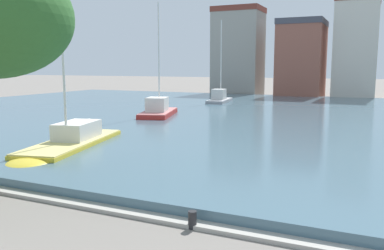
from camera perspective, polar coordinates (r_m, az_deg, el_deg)
name	(u,v)px	position (r m, az deg, el deg)	size (l,w,h in m)	color
harbor_water	(289,118)	(34.30, 13.55, 0.96)	(76.80, 46.57, 0.43)	#476675
quay_edge_coping	(135,214)	(12.58, -8.07, -12.30)	(76.80, 0.50, 0.12)	#ADA89E
sailboat_red	(159,112)	(33.79, -4.63, 1.79)	(3.95, 6.92, 9.55)	red
sailboat_yellow	(68,145)	(21.36, -17.13, -2.72)	(4.14, 9.01, 9.32)	gold
sailboat_grey	(220,100)	(46.28, 4.03, 3.54)	(2.55, 6.51, 9.51)	#939399
mooring_bollard	(192,220)	(11.50, 0.05, -13.22)	(0.24, 0.24, 0.50)	#232326
townhouse_narrow_midrow	(238,52)	(62.80, 6.52, 10.21)	(7.14, 5.70, 13.18)	gray
townhouse_tall_gabled	(301,59)	(59.61, 15.17, 8.93)	(6.09, 7.97, 10.78)	#8E5142
townhouse_corner_house	(356,49)	(58.86, 22.06, 9.96)	(5.51, 5.47, 13.50)	beige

